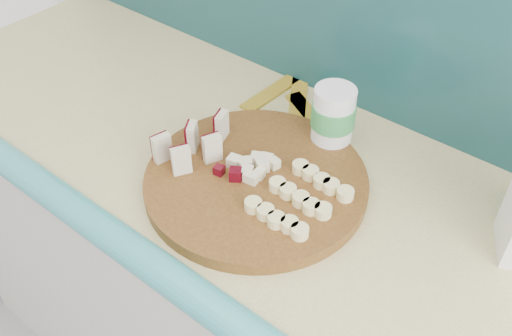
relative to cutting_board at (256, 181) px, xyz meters
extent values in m
cube|color=#E6D486|center=(0.20, 0.05, -0.03)|extent=(2.20, 0.60, 0.03)
cube|color=teal|center=(0.20, 0.34, 0.24)|extent=(2.20, 0.02, 0.50)
cylinder|color=#44270E|center=(0.00, 0.00, 0.00)|extent=(0.43, 0.43, 0.03)
cube|color=beige|center=(-0.16, -0.07, 0.04)|extent=(0.02, 0.04, 0.06)
cube|color=#41040D|center=(-0.17, -0.07, 0.04)|extent=(0.01, 0.03, 0.06)
cube|color=beige|center=(-0.14, -0.01, 0.04)|extent=(0.02, 0.04, 0.06)
cube|color=#41040D|center=(-0.15, -0.01, 0.04)|extent=(0.01, 0.03, 0.06)
cube|color=beige|center=(-0.12, 0.05, 0.04)|extent=(0.02, 0.04, 0.06)
cube|color=#41040D|center=(-0.13, 0.05, 0.04)|extent=(0.01, 0.03, 0.06)
cube|color=beige|center=(-0.11, -0.08, 0.04)|extent=(0.02, 0.04, 0.06)
cube|color=#41040D|center=(-0.12, -0.07, 0.04)|extent=(0.01, 0.03, 0.06)
cube|color=beige|center=(-0.09, -0.02, 0.04)|extent=(0.02, 0.04, 0.06)
cube|color=#41040D|center=(-0.10, -0.01, 0.04)|extent=(0.01, 0.03, 0.06)
cube|color=#FAEDC8|center=(-0.02, 0.00, 0.02)|extent=(0.02, 0.02, 0.02)
cube|color=#FAEDC8|center=(-0.01, 0.01, 0.02)|extent=(0.02, 0.02, 0.02)
cube|color=#41040D|center=(-0.01, 0.02, 0.02)|extent=(0.02, 0.02, 0.02)
cube|color=#FAEDC8|center=(-0.02, 0.01, 0.02)|extent=(0.02, 0.02, 0.02)
cube|color=#FAEDC8|center=(-0.02, 0.02, 0.02)|extent=(0.02, 0.02, 0.02)
cube|color=#FAEDC8|center=(-0.03, 0.03, 0.02)|extent=(0.02, 0.02, 0.02)
cube|color=#FAEDC8|center=(-0.03, 0.01, 0.02)|extent=(0.02, 0.02, 0.02)
cube|color=#FAEDC8|center=(-0.04, 0.01, 0.02)|extent=(0.02, 0.02, 0.02)
cube|color=#41040D|center=(-0.05, 0.00, 0.02)|extent=(0.02, 0.02, 0.02)
cube|color=#FAEDC8|center=(-0.04, 0.00, 0.02)|extent=(0.02, 0.02, 0.02)
cube|color=#FAEDC8|center=(-0.04, -0.01, 0.02)|extent=(0.02, 0.02, 0.02)
cube|color=#FAEDC8|center=(-0.03, -0.01, 0.02)|extent=(0.02, 0.02, 0.02)
cube|color=#FAEDC8|center=(-0.03, -0.02, 0.02)|extent=(0.02, 0.02, 0.02)
cube|color=#FAEDC8|center=(-0.02, -0.02, 0.02)|extent=(0.02, 0.02, 0.02)
cube|color=#41040D|center=(-0.02, -0.01, 0.02)|extent=(0.02, 0.02, 0.02)
cube|color=#FAEDC8|center=(-0.01, -0.01, 0.02)|extent=(0.02, 0.02, 0.02)
cylinder|color=#F8E397|center=(0.05, -0.06, 0.02)|extent=(0.03, 0.03, 0.02)
cylinder|color=#F8E397|center=(0.07, -0.06, 0.02)|extent=(0.03, 0.03, 0.02)
cylinder|color=#F8E397|center=(0.10, -0.07, 0.02)|extent=(0.03, 0.03, 0.02)
cylinder|color=#F8E397|center=(0.12, -0.07, 0.02)|extent=(0.03, 0.03, 0.02)
cylinder|color=#F8E397|center=(0.14, -0.07, 0.02)|extent=(0.03, 0.03, 0.02)
cylinder|color=#F8E397|center=(0.05, 0.00, 0.02)|extent=(0.03, 0.03, 0.02)
cylinder|color=#F8E397|center=(0.08, 0.00, 0.02)|extent=(0.03, 0.03, 0.02)
cylinder|color=#F8E397|center=(0.10, -0.01, 0.02)|extent=(0.03, 0.03, 0.02)
cylinder|color=#F8E397|center=(0.12, -0.01, 0.02)|extent=(0.03, 0.03, 0.02)
cylinder|color=#F8E397|center=(0.15, -0.01, 0.02)|extent=(0.03, 0.03, 0.02)
cylinder|color=#F8E397|center=(0.05, 0.06, 0.02)|extent=(0.03, 0.03, 0.02)
cylinder|color=#F8E397|center=(0.08, 0.06, 0.02)|extent=(0.03, 0.03, 0.02)
cylinder|color=#F8E397|center=(0.10, 0.06, 0.02)|extent=(0.03, 0.03, 0.02)
cylinder|color=#F8E397|center=(0.13, 0.05, 0.02)|extent=(0.03, 0.03, 0.02)
cylinder|color=#F8E397|center=(0.15, 0.05, 0.02)|extent=(0.03, 0.03, 0.02)
cylinder|color=white|center=(0.04, 0.18, 0.06)|extent=(0.08, 0.08, 0.14)
cylinder|color=green|center=(0.04, 0.18, 0.07)|extent=(0.08, 0.08, 0.05)
cube|color=gold|center=(-0.16, 0.25, -0.01)|extent=(0.04, 0.17, 0.01)
cube|color=gold|center=(-0.10, 0.27, -0.01)|extent=(0.12, 0.16, 0.01)
cube|color=gold|center=(-0.05, 0.24, -0.01)|extent=(0.16, 0.11, 0.01)
camera|label=1|loc=(0.47, -0.59, 0.71)|focal=40.00mm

